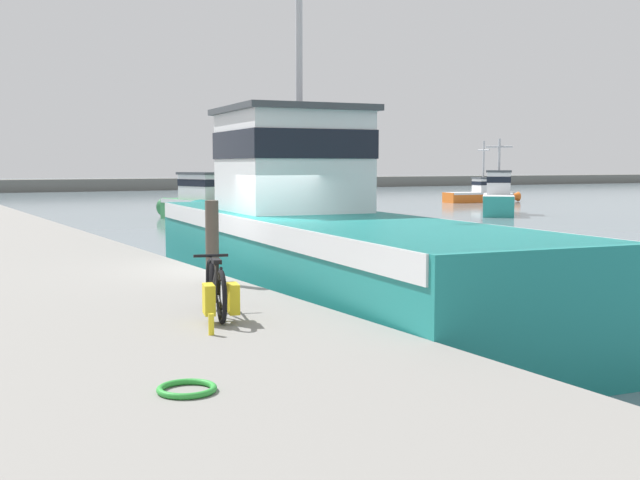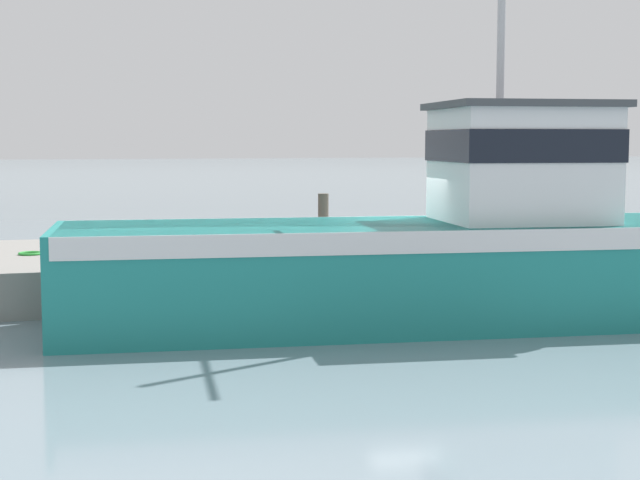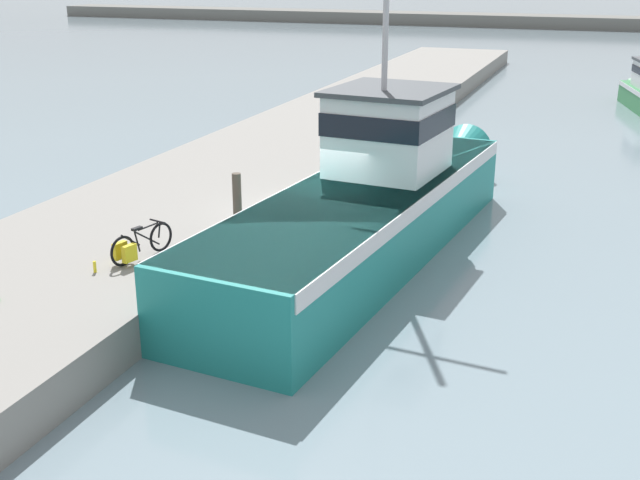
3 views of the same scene
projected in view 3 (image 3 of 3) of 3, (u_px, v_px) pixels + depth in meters
name	position (u px, v px, depth m)	size (l,w,h in m)	color
ground_plane	(318.00, 249.00, 19.75)	(320.00, 320.00, 0.00)	gray
dock_pier	(175.00, 215.00, 20.93)	(6.09, 80.00, 0.85)	gray
fishing_boat_main	(374.00, 198.00, 19.29)	(4.36, 15.25, 8.90)	teal
bicycle_touring	(136.00, 246.00, 16.48)	(0.69, 1.66, 0.71)	black
mooring_post	(237.00, 201.00, 18.44)	(0.21, 0.21, 1.29)	#51473D
water_bottle_on_curb	(95.00, 267.00, 15.91)	(0.06, 0.06, 0.23)	yellow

